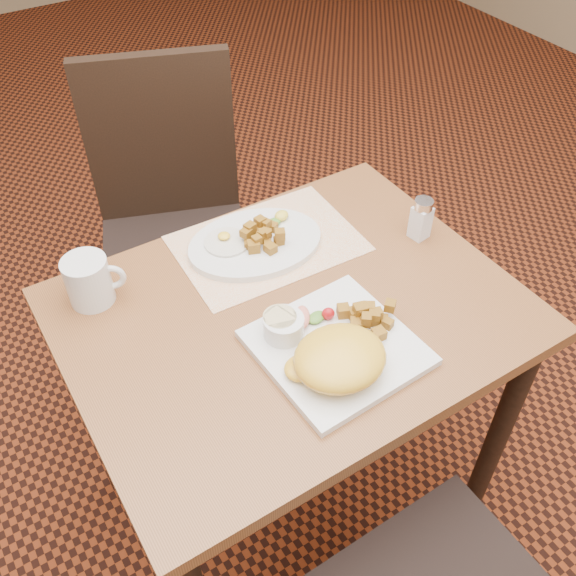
{
  "coord_description": "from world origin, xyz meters",
  "views": [
    {
      "loc": [
        -0.49,
        -0.76,
        1.69
      ],
      "look_at": [
        -0.01,
        -0.0,
        0.82
      ],
      "focal_mm": 40.0,
      "sensor_mm": 36.0,
      "label": 1
    }
  ],
  "objects_px": {
    "plate_square": "(336,348)",
    "salt_shaker": "(421,218)",
    "table": "(292,344)",
    "coffee_mug": "(90,281)",
    "chair_far": "(172,213)",
    "plate_oval": "(255,243)"
  },
  "relations": [
    {
      "from": "plate_square",
      "to": "salt_shaker",
      "type": "distance_m",
      "value": 0.4
    },
    {
      "from": "salt_shaker",
      "to": "plate_square",
      "type": "bearing_deg",
      "value": -153.19
    },
    {
      "from": "table",
      "to": "salt_shaker",
      "type": "relative_size",
      "value": 9.0
    },
    {
      "from": "table",
      "to": "coffee_mug",
      "type": "relative_size",
      "value": 7.66
    },
    {
      "from": "table",
      "to": "plate_square",
      "type": "bearing_deg",
      "value": -85.26
    },
    {
      "from": "chair_far",
      "to": "salt_shaker",
      "type": "bearing_deg",
      "value": 138.84
    },
    {
      "from": "plate_square",
      "to": "coffee_mug",
      "type": "distance_m",
      "value": 0.51
    },
    {
      "from": "plate_square",
      "to": "table",
      "type": "bearing_deg",
      "value": 94.74
    },
    {
      "from": "chair_far",
      "to": "plate_oval",
      "type": "bearing_deg",
      "value": 112.03
    },
    {
      "from": "chair_far",
      "to": "plate_square",
      "type": "bearing_deg",
      "value": 109.88
    },
    {
      "from": "chair_far",
      "to": "coffee_mug",
      "type": "height_order",
      "value": "chair_far"
    },
    {
      "from": "chair_far",
      "to": "coffee_mug",
      "type": "distance_m",
      "value": 0.62
    },
    {
      "from": "table",
      "to": "coffee_mug",
      "type": "xyz_separation_m",
      "value": [
        -0.33,
        0.24,
        0.16
      ]
    },
    {
      "from": "table",
      "to": "plate_square",
      "type": "relative_size",
      "value": 3.21
    },
    {
      "from": "chair_far",
      "to": "plate_square",
      "type": "relative_size",
      "value": 3.46
    },
    {
      "from": "plate_square",
      "to": "salt_shaker",
      "type": "bearing_deg",
      "value": 26.81
    },
    {
      "from": "table",
      "to": "plate_square",
      "type": "distance_m",
      "value": 0.18
    },
    {
      "from": "coffee_mug",
      "to": "plate_oval",
      "type": "bearing_deg",
      "value": -5.37
    },
    {
      "from": "chair_far",
      "to": "plate_square",
      "type": "distance_m",
      "value": 0.85
    },
    {
      "from": "table",
      "to": "plate_square",
      "type": "height_order",
      "value": "plate_square"
    },
    {
      "from": "plate_oval",
      "to": "coffee_mug",
      "type": "bearing_deg",
      "value": 174.63
    },
    {
      "from": "chair_far",
      "to": "plate_oval",
      "type": "relative_size",
      "value": 3.19
    }
  ]
}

